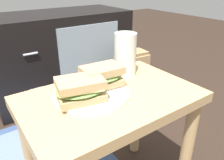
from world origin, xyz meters
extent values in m
cube|color=tan|center=(0.00, 0.00, 0.44)|extent=(0.56, 0.36, 0.04)
cylinder|color=tan|center=(0.25, -0.14, 0.21)|extent=(0.04, 0.04, 0.43)
cylinder|color=tan|center=(-0.25, 0.14, 0.21)|extent=(0.04, 0.04, 0.43)
cylinder|color=tan|center=(0.25, 0.14, 0.21)|extent=(0.04, 0.04, 0.43)
cube|color=black|center=(0.22, 0.95, 0.29)|extent=(0.96, 0.44, 0.58)
cube|color=#8C9EA8|center=(0.34, 0.72, 0.30)|extent=(0.44, 0.01, 0.44)
cylinder|color=silver|center=(-0.04, 0.72, 0.41)|extent=(0.08, 0.01, 0.01)
cylinder|color=silver|center=(-0.04, 0.72, 0.19)|extent=(0.08, 0.01, 0.01)
cylinder|color=silver|center=(-0.05, 0.03, 0.47)|extent=(0.24, 0.24, 0.01)
cube|color=tan|center=(-0.10, 0.01, 0.48)|extent=(0.15, 0.12, 0.02)
ellipsoid|color=#729E4C|center=(-0.10, 0.01, 0.50)|extent=(0.16, 0.13, 0.02)
cube|color=beige|center=(-0.10, 0.01, 0.51)|extent=(0.14, 0.12, 0.01)
cube|color=tan|center=(-0.10, 0.01, 0.53)|extent=(0.15, 0.12, 0.02)
cube|color=tan|center=(0.00, 0.05, 0.48)|extent=(0.14, 0.10, 0.02)
ellipsoid|color=#729E4C|center=(0.00, 0.05, 0.50)|extent=(0.15, 0.11, 0.02)
cube|color=beige|center=(0.00, 0.05, 0.51)|extent=(0.12, 0.09, 0.01)
cube|color=tan|center=(0.00, 0.05, 0.53)|extent=(0.13, 0.10, 0.02)
cylinder|color=silver|center=(0.14, 0.10, 0.54)|extent=(0.08, 0.08, 0.16)
cylinder|color=#B26014|center=(0.14, 0.10, 0.53)|extent=(0.07, 0.07, 0.13)
cylinder|color=white|center=(0.14, 0.10, 0.60)|extent=(0.07, 0.07, 0.01)
cube|color=tan|center=(0.54, 0.53, 0.17)|extent=(0.21, 0.14, 0.34)
cube|color=#987950|center=(0.54, 0.53, 0.35)|extent=(0.20, 0.12, 0.02)
camera|label=1|loc=(-0.35, -0.51, 0.80)|focal=35.62mm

